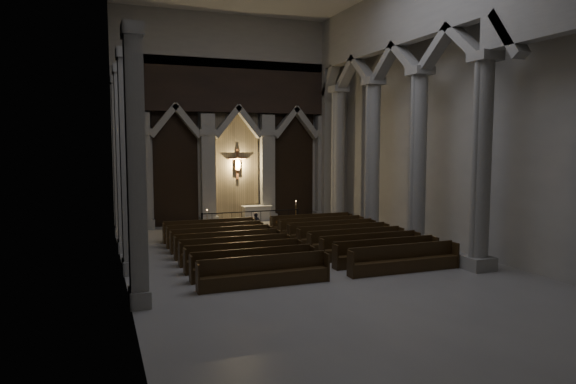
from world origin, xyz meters
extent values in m
plane|color=gray|center=(0.00, 0.00, 0.00)|extent=(24.00, 24.00, 0.00)
cube|color=#AAA79F|center=(0.00, 12.00, 6.00)|extent=(14.00, 0.10, 12.00)
cube|color=#AAA79F|center=(-7.00, 0.00, 6.00)|extent=(0.10, 24.00, 12.00)
cube|color=#AAA79F|center=(7.00, 0.00, 6.00)|extent=(0.10, 24.00, 12.00)
cube|color=gray|center=(-5.40, 11.50, 3.20)|extent=(0.80, 0.50, 6.40)
cube|color=gray|center=(-5.40, 11.50, 0.25)|extent=(1.05, 0.70, 0.50)
cube|color=gray|center=(-5.40, 11.50, 5.35)|extent=(1.00, 0.65, 0.35)
cube|color=gray|center=(-1.80, 11.50, 3.20)|extent=(0.80, 0.50, 6.40)
cube|color=gray|center=(-1.80, 11.50, 0.25)|extent=(1.05, 0.70, 0.50)
cube|color=gray|center=(-1.80, 11.50, 5.35)|extent=(1.00, 0.65, 0.35)
cube|color=gray|center=(1.80, 11.50, 3.20)|extent=(0.80, 0.50, 6.40)
cube|color=gray|center=(1.80, 11.50, 0.25)|extent=(1.05, 0.70, 0.50)
cube|color=gray|center=(1.80, 11.50, 5.35)|extent=(1.00, 0.65, 0.35)
cube|color=gray|center=(5.40, 11.50, 3.20)|extent=(0.80, 0.50, 6.40)
cube|color=gray|center=(5.40, 11.50, 0.25)|extent=(1.05, 0.70, 0.50)
cube|color=gray|center=(5.40, 11.50, 5.35)|extent=(1.00, 0.65, 0.35)
cube|color=black|center=(-3.60, 11.85, 3.50)|extent=(2.60, 0.15, 7.00)
cube|color=#907E5D|center=(0.00, 11.85, 3.50)|extent=(2.60, 0.15, 7.00)
cube|color=black|center=(3.60, 11.85, 3.50)|extent=(2.60, 0.15, 7.00)
cube|color=black|center=(0.00, 11.50, 8.00)|extent=(12.00, 0.50, 3.00)
cube|color=gray|center=(-6.20, 11.50, 4.50)|extent=(1.60, 0.50, 9.00)
cube|color=gray|center=(6.20, 11.50, 4.50)|extent=(1.60, 0.50, 9.00)
cube|color=gray|center=(0.00, 11.50, 10.50)|extent=(14.00, 0.50, 3.00)
plane|color=#EEC56B|center=(0.00, 11.82, 3.50)|extent=(1.50, 0.00, 1.50)
cube|color=brown|center=(0.00, 11.73, 3.50)|extent=(0.13, 0.08, 1.80)
cube|color=brown|center=(0.00, 11.73, 3.85)|extent=(1.10, 0.08, 0.13)
cube|color=tan|center=(0.00, 11.67, 3.45)|extent=(0.26, 0.10, 0.60)
sphere|color=tan|center=(0.00, 11.67, 3.85)|extent=(0.17, 0.17, 0.17)
cylinder|color=tan|center=(-0.26, 11.67, 3.82)|extent=(0.45, 0.08, 0.08)
cylinder|color=tan|center=(0.26, 11.67, 3.82)|extent=(0.45, 0.08, 0.08)
cube|color=gray|center=(5.50, 9.50, 0.25)|extent=(1.00, 1.00, 0.50)
cylinder|color=gray|center=(5.50, 9.50, 4.00)|extent=(0.70, 0.70, 7.50)
cube|color=gray|center=(5.50, 9.50, 7.85)|extent=(0.95, 0.95, 0.35)
cube|color=gray|center=(5.50, 5.50, 0.25)|extent=(1.00, 1.00, 0.50)
cylinder|color=gray|center=(5.50, 5.50, 4.00)|extent=(0.70, 0.70, 7.50)
cube|color=gray|center=(5.50, 5.50, 7.85)|extent=(0.95, 0.95, 0.35)
cube|color=gray|center=(5.50, 1.50, 0.25)|extent=(1.00, 1.00, 0.50)
cylinder|color=gray|center=(5.50, 1.50, 4.00)|extent=(0.70, 0.70, 7.50)
cube|color=gray|center=(5.50, 1.50, 7.85)|extent=(0.95, 0.95, 0.35)
cube|color=gray|center=(5.50, -2.50, 0.25)|extent=(1.00, 1.00, 0.50)
cylinder|color=gray|center=(5.50, -2.50, 4.00)|extent=(0.70, 0.70, 7.50)
cube|color=gray|center=(5.50, -2.50, 7.85)|extent=(0.95, 0.95, 0.35)
cube|color=gray|center=(5.50, 11.40, 4.60)|extent=(0.55, 1.20, 9.20)
cube|color=gray|center=(-6.75, 9.50, 0.25)|extent=(0.60, 1.00, 0.50)
cube|color=gray|center=(-6.75, 9.50, 4.00)|extent=(0.50, 0.80, 7.50)
cube|color=gray|center=(-6.75, 9.50, 7.85)|extent=(0.60, 1.00, 0.35)
cube|color=gray|center=(-6.75, 5.50, 0.25)|extent=(0.60, 1.00, 0.50)
cube|color=gray|center=(-6.75, 5.50, 4.00)|extent=(0.50, 0.80, 7.50)
cube|color=gray|center=(-6.75, 5.50, 7.85)|extent=(0.60, 1.00, 0.35)
cube|color=gray|center=(-6.75, 1.50, 0.25)|extent=(0.60, 1.00, 0.50)
cube|color=gray|center=(-6.75, 1.50, 4.00)|extent=(0.50, 0.80, 7.50)
cube|color=gray|center=(-6.75, 1.50, 7.85)|extent=(0.60, 1.00, 0.35)
cube|color=gray|center=(-6.75, -2.50, 0.25)|extent=(0.60, 1.00, 0.50)
cube|color=gray|center=(-6.75, -2.50, 4.00)|extent=(0.50, 0.80, 7.50)
cube|color=gray|center=(-6.75, -2.50, 7.85)|extent=(0.60, 1.00, 0.35)
cube|color=gray|center=(0.00, 10.60, 0.07)|extent=(8.50, 2.60, 0.15)
cube|color=#B8B1A2|center=(1.03, 11.24, 0.57)|extent=(1.61, 0.62, 0.85)
cube|color=white|center=(1.03, 11.24, 1.02)|extent=(1.74, 0.70, 0.04)
cube|color=black|center=(0.00, 8.88, 1.03)|extent=(5.40, 0.05, 0.05)
cube|color=black|center=(-2.70, 8.88, 0.54)|extent=(0.09, 0.09, 1.08)
cube|color=black|center=(2.70, 8.88, 0.54)|extent=(0.09, 0.09, 1.08)
cylinder|color=black|center=(-2.16, 8.88, 0.51)|extent=(0.02, 0.02, 0.99)
cylinder|color=black|center=(-1.62, 8.88, 0.51)|extent=(0.02, 0.02, 0.99)
cylinder|color=black|center=(-1.08, 8.88, 0.51)|extent=(0.02, 0.02, 0.99)
cylinder|color=black|center=(-0.54, 8.88, 0.51)|extent=(0.02, 0.02, 0.99)
cylinder|color=black|center=(0.00, 8.88, 0.51)|extent=(0.02, 0.02, 0.99)
cylinder|color=black|center=(0.54, 8.88, 0.51)|extent=(0.02, 0.02, 0.99)
cylinder|color=black|center=(1.08, 8.88, 0.51)|extent=(0.02, 0.02, 0.99)
cylinder|color=black|center=(1.62, 8.88, 0.51)|extent=(0.02, 0.02, 0.99)
cylinder|color=black|center=(2.16, 8.88, 0.51)|extent=(0.02, 0.02, 0.99)
cylinder|color=olive|center=(-2.39, 9.05, 0.02)|extent=(0.21, 0.21, 0.04)
cylinder|color=olive|center=(-2.39, 9.05, 0.52)|extent=(0.03, 0.03, 1.00)
cylinder|color=olive|center=(-2.39, 9.05, 1.02)|extent=(0.10, 0.10, 0.02)
cylinder|color=#F2E7CB|center=(-2.39, 9.05, 1.11)|extent=(0.04, 0.04, 0.17)
sphere|color=#F29954|center=(-2.39, 9.05, 1.21)|extent=(0.04, 0.04, 0.04)
cylinder|color=olive|center=(2.86, 9.54, 0.03)|extent=(0.24, 0.24, 0.05)
cylinder|color=olive|center=(2.86, 9.54, 0.61)|extent=(0.04, 0.04, 1.17)
cylinder|color=olive|center=(2.86, 9.54, 1.19)|extent=(0.12, 0.12, 0.02)
cylinder|color=#F2E7CB|center=(2.86, 9.54, 1.30)|extent=(0.05, 0.05, 0.20)
sphere|color=#F29954|center=(2.86, 9.54, 1.42)|extent=(0.04, 0.04, 0.04)
cube|color=black|center=(-2.70, 6.81, 0.24)|extent=(4.45, 0.42, 0.48)
cube|color=black|center=(-2.70, 7.01, 0.74)|extent=(4.45, 0.07, 0.53)
cube|color=black|center=(-4.93, 6.81, 0.48)|extent=(0.06, 0.48, 0.95)
cube|color=black|center=(-0.47, 6.81, 0.48)|extent=(0.06, 0.48, 0.95)
cube|color=black|center=(2.70, 6.81, 0.24)|extent=(4.45, 0.42, 0.48)
cube|color=black|center=(2.70, 7.01, 0.74)|extent=(4.45, 0.07, 0.53)
cube|color=black|center=(0.47, 6.81, 0.48)|extent=(0.06, 0.48, 0.95)
cube|color=black|center=(4.93, 6.81, 0.48)|extent=(0.06, 0.48, 0.95)
cube|color=black|center=(-2.70, 5.57, 0.24)|extent=(4.45, 0.42, 0.48)
cube|color=black|center=(-2.70, 5.77, 0.74)|extent=(4.45, 0.07, 0.53)
cube|color=black|center=(-4.93, 5.57, 0.48)|extent=(0.06, 0.48, 0.95)
cube|color=black|center=(-0.47, 5.57, 0.48)|extent=(0.06, 0.48, 0.95)
cube|color=black|center=(2.70, 5.57, 0.24)|extent=(4.45, 0.42, 0.48)
cube|color=black|center=(2.70, 5.77, 0.74)|extent=(4.45, 0.07, 0.53)
cube|color=black|center=(0.47, 5.57, 0.48)|extent=(0.06, 0.48, 0.95)
cube|color=black|center=(4.93, 5.57, 0.48)|extent=(0.06, 0.48, 0.95)
cube|color=black|center=(-2.70, 4.33, 0.24)|extent=(4.45, 0.42, 0.48)
cube|color=black|center=(-2.70, 4.53, 0.74)|extent=(4.45, 0.07, 0.53)
cube|color=black|center=(-4.93, 4.33, 0.48)|extent=(0.06, 0.48, 0.95)
cube|color=black|center=(-0.47, 4.33, 0.48)|extent=(0.06, 0.48, 0.95)
cube|color=black|center=(2.70, 4.33, 0.24)|extent=(4.45, 0.42, 0.48)
cube|color=black|center=(2.70, 4.53, 0.74)|extent=(4.45, 0.07, 0.53)
cube|color=black|center=(0.47, 4.33, 0.48)|extent=(0.06, 0.48, 0.95)
cube|color=black|center=(4.93, 4.33, 0.48)|extent=(0.06, 0.48, 0.95)
cube|color=black|center=(-2.70, 3.09, 0.24)|extent=(4.45, 0.42, 0.48)
cube|color=black|center=(-2.70, 3.29, 0.74)|extent=(4.45, 0.07, 0.53)
cube|color=black|center=(-4.93, 3.09, 0.48)|extent=(0.06, 0.48, 0.95)
cube|color=black|center=(-0.47, 3.09, 0.48)|extent=(0.06, 0.48, 0.95)
cube|color=black|center=(2.70, 3.09, 0.24)|extent=(4.45, 0.42, 0.48)
cube|color=black|center=(2.70, 3.29, 0.74)|extent=(4.45, 0.07, 0.53)
cube|color=black|center=(0.47, 3.09, 0.48)|extent=(0.06, 0.48, 0.95)
cube|color=black|center=(4.93, 3.09, 0.48)|extent=(0.06, 0.48, 0.95)
cube|color=black|center=(-2.70, 1.85, 0.24)|extent=(4.45, 0.42, 0.48)
cube|color=black|center=(-2.70, 2.05, 0.74)|extent=(4.45, 0.07, 0.53)
cube|color=black|center=(-4.93, 1.85, 0.48)|extent=(0.06, 0.48, 0.95)
cube|color=black|center=(-0.47, 1.85, 0.48)|extent=(0.06, 0.48, 0.95)
cube|color=black|center=(2.70, 1.85, 0.24)|extent=(4.45, 0.42, 0.48)
cube|color=black|center=(2.70, 2.05, 0.74)|extent=(4.45, 0.07, 0.53)
cube|color=black|center=(0.47, 1.85, 0.48)|extent=(0.06, 0.48, 0.95)
cube|color=black|center=(4.93, 1.85, 0.48)|extent=(0.06, 0.48, 0.95)
cube|color=black|center=(-2.70, 0.61, 0.24)|extent=(4.45, 0.42, 0.48)
cube|color=black|center=(-2.70, 0.81, 0.74)|extent=(4.45, 0.07, 0.53)
cube|color=black|center=(-4.93, 0.61, 0.48)|extent=(0.06, 0.48, 0.95)
cube|color=black|center=(-0.47, 0.61, 0.48)|extent=(0.06, 0.48, 0.95)
cube|color=black|center=(2.70, 0.61, 0.24)|extent=(4.45, 0.42, 0.48)
cube|color=black|center=(2.70, 0.81, 0.74)|extent=(4.45, 0.07, 0.53)
cube|color=black|center=(0.47, 0.61, 0.48)|extent=(0.06, 0.48, 0.95)
cube|color=black|center=(4.93, 0.61, 0.48)|extent=(0.06, 0.48, 0.95)
cube|color=black|center=(-2.70, -0.63, 0.24)|extent=(4.45, 0.42, 0.48)
cube|color=black|center=(-2.70, -0.43, 0.74)|extent=(4.45, 0.07, 0.53)
cube|color=black|center=(-4.93, -0.63, 0.48)|extent=(0.06, 0.48, 0.95)
cube|color=black|center=(-0.47, -0.63, 0.48)|extent=(0.06, 0.48, 0.95)
cube|color=black|center=(2.70, -0.63, 0.24)|extent=(4.45, 0.42, 0.48)
cube|color=black|center=(2.70, -0.43, 0.74)|extent=(4.45, 0.07, 0.53)
cube|color=black|center=(0.47, -0.63, 0.48)|extent=(0.06, 0.48, 0.95)
cube|color=black|center=(4.93, -0.63, 0.48)|extent=(0.06, 0.48, 0.95)
cube|color=black|center=(-2.70, -1.87, 0.24)|extent=(4.45, 0.42, 0.48)
cube|color=black|center=(-2.70, -1.67, 0.74)|extent=(4.45, 0.07, 0.53)
cube|color=black|center=(-4.93, -1.87, 0.48)|extent=(0.06, 0.48, 0.95)
cube|color=black|center=(-0.47, -1.87, 0.48)|extent=(0.06, 0.48, 0.95)
cube|color=black|center=(2.70, -1.87, 0.24)|extent=(4.45, 0.42, 0.48)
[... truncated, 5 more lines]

